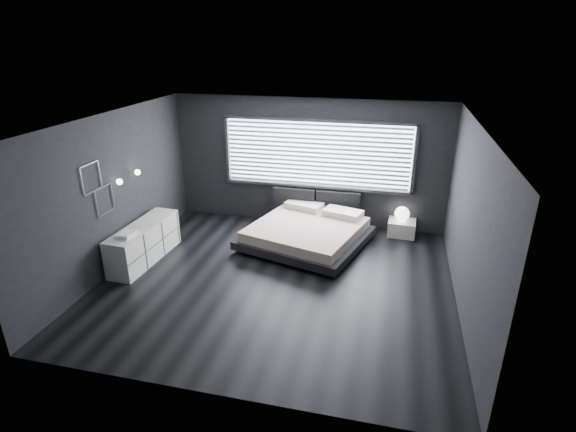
# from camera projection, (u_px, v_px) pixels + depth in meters

# --- Properties ---
(room) EXTENTS (6.04, 6.00, 2.80)m
(room) POSITION_uv_depth(u_px,v_px,m) (276.00, 207.00, 7.35)
(room) COLOR black
(room) RESTS_ON ground
(window) EXTENTS (4.14, 0.09, 1.52)m
(window) POSITION_uv_depth(u_px,v_px,m) (317.00, 155.00, 9.65)
(window) COLOR white
(window) RESTS_ON ground
(headboard) EXTENTS (1.96, 0.16, 0.52)m
(headboard) POSITION_uv_depth(u_px,v_px,m) (316.00, 201.00, 9.99)
(headboard) COLOR black
(headboard) RESTS_ON ground
(sconce_near) EXTENTS (0.18, 0.11, 0.11)m
(sconce_near) POSITION_uv_depth(u_px,v_px,m) (119.00, 182.00, 7.94)
(sconce_near) COLOR silver
(sconce_near) RESTS_ON ground
(sconce_far) EXTENTS (0.18, 0.11, 0.11)m
(sconce_far) POSITION_uv_depth(u_px,v_px,m) (137.00, 172.00, 8.48)
(sconce_far) COLOR silver
(sconce_far) RESTS_ON ground
(wall_art_upper) EXTENTS (0.01, 0.48, 0.48)m
(wall_art_upper) POSITION_uv_depth(u_px,v_px,m) (91.00, 178.00, 7.32)
(wall_art_upper) COLOR #47474C
(wall_art_upper) RESTS_ON ground
(wall_art_lower) EXTENTS (0.01, 0.48, 0.48)m
(wall_art_lower) POSITION_uv_depth(u_px,v_px,m) (105.00, 200.00, 7.73)
(wall_art_lower) COLOR #47474C
(wall_art_lower) RESTS_ON ground
(bed) EXTENTS (2.75, 2.68, 0.58)m
(bed) POSITION_uv_depth(u_px,v_px,m) (307.00, 232.00, 9.16)
(bed) COLOR black
(bed) RESTS_ON ground
(nightstand) EXTENTS (0.59, 0.50, 0.33)m
(nightstand) POSITION_uv_depth(u_px,v_px,m) (401.00, 228.00, 9.61)
(nightstand) COLOR silver
(nightstand) RESTS_ON ground
(orb_lamp) EXTENTS (0.31, 0.31, 0.31)m
(orb_lamp) POSITION_uv_depth(u_px,v_px,m) (402.00, 214.00, 9.51)
(orb_lamp) COLOR white
(orb_lamp) RESTS_ON nightstand
(dresser) EXTENTS (0.59, 1.81, 0.72)m
(dresser) POSITION_uv_depth(u_px,v_px,m) (144.00, 243.00, 8.50)
(dresser) COLOR silver
(dresser) RESTS_ON ground
(book_stack) EXTENTS (0.31, 0.38, 0.07)m
(book_stack) POSITION_uv_depth(u_px,v_px,m) (127.00, 234.00, 7.90)
(book_stack) COLOR white
(book_stack) RESTS_ON dresser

